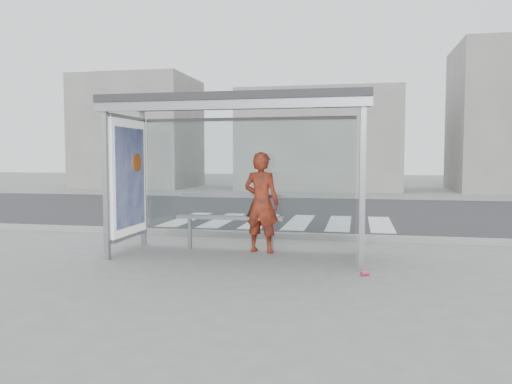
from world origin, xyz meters
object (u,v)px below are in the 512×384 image
(soda_can, at_px, (365,274))
(bench, at_px, (230,217))
(bus_shelter, at_px, (217,137))
(person, at_px, (261,202))

(soda_can, bearing_deg, bench, 147.06)
(bus_shelter, xyz_separation_m, bench, (0.10, 0.44, -1.40))
(bus_shelter, distance_m, bench, 1.47)
(bus_shelter, relative_size, bench, 2.22)
(bus_shelter, height_order, person, bus_shelter)
(bus_shelter, xyz_separation_m, person, (0.68, 0.35, -1.12))
(bench, xyz_separation_m, soda_can, (2.31, -1.50, -0.55))
(person, xyz_separation_m, soda_can, (1.74, -1.42, -0.83))
(person, relative_size, bench, 0.91)
(person, height_order, soda_can, person)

